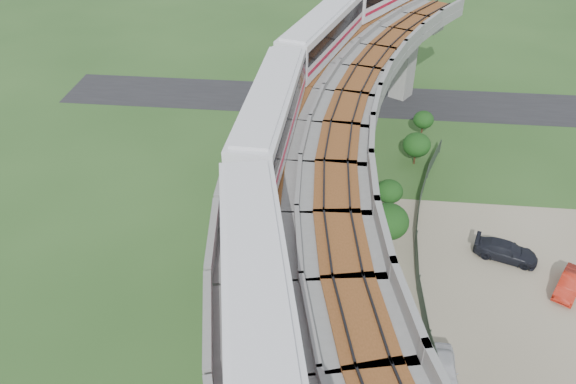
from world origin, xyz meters
name	(u,v)px	position (x,y,z in m)	size (l,w,h in m)	color
ground	(299,281)	(0.00, 0.00, 0.00)	(160.00, 160.00, 0.00)	#294D1E
dirt_lot	(502,317)	(14.00, -2.00, 0.02)	(18.00, 26.00, 0.04)	gray
asphalt_road	(321,99)	(0.00, 30.00, 0.01)	(60.00, 8.00, 0.03)	#232326
viaduct	(362,182)	(3.84, 0.00, 9.05)	(19.58, 73.98, 11.40)	#99968E
metro_train	(326,74)	(1.02, 8.95, 12.31)	(15.47, 60.61, 3.64)	silver
fence	(437,284)	(9.75, 0.00, 0.75)	(3.87, 38.73, 1.50)	#2D382D
tree_0	(424,120)	(10.61, 21.71, 2.29)	(2.04, 2.04, 3.17)	#382314
tree_1	(417,145)	(9.57, 17.00, 2.10)	(2.61, 2.61, 3.22)	#382314
tree_2	(389,191)	(6.73, 9.41, 1.88)	(2.27, 2.27, 2.85)	#382314
tree_3	(388,221)	(6.32, 4.32, 2.68)	(3.16, 3.16, 4.03)	#382314
tree_4	(398,336)	(6.52, -6.20, 2.12)	(2.94, 2.94, 3.37)	#382314
car_white	(445,368)	(9.45, -7.15, 0.65)	(1.44, 3.59, 1.22)	silver
car_red	(570,284)	(19.15, 1.02, 0.70)	(1.39, 3.98, 1.31)	#B42010
car_dark	(506,251)	(15.38, 4.12, 0.72)	(1.90, 4.68, 1.36)	black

